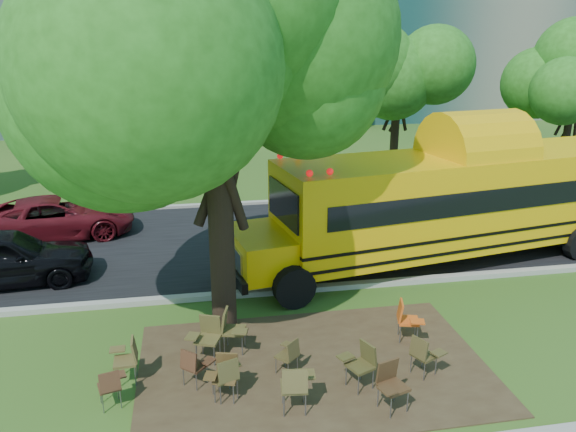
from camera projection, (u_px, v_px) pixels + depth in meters
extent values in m
plane|color=#274E18|center=(261.00, 359.00, 11.72)|extent=(160.00, 160.00, 0.00)
cube|color=#382819|center=(313.00, 367.00, 11.42)|extent=(7.00, 4.50, 0.03)
cube|color=black|center=(233.00, 242.00, 18.27)|extent=(80.00, 8.00, 0.04)
cube|color=gray|center=(246.00, 293.00, 14.51)|extent=(80.00, 0.25, 0.14)
cube|color=gray|center=(224.00, 204.00, 22.09)|extent=(80.00, 0.25, 0.14)
cylinder|color=black|center=(105.00, 144.00, 25.33)|extent=(0.32, 0.32, 3.50)
sphere|color=#215714|center=(99.00, 88.00, 24.56)|extent=(4.80, 4.80, 4.80)
cylinder|color=black|center=(395.00, 135.00, 25.52)|extent=(0.38, 0.38, 4.20)
sphere|color=#215714|center=(399.00, 68.00, 24.61)|extent=(5.60, 5.60, 5.60)
cylinder|color=black|center=(566.00, 140.00, 26.01)|extent=(0.34, 0.34, 3.60)
sphere|color=#215714|center=(575.00, 83.00, 25.23)|extent=(5.00, 5.00, 5.00)
cylinder|color=black|center=(221.00, 235.00, 12.32)|extent=(0.56, 0.56, 4.53)
sphere|color=#215714|center=(215.00, 79.00, 11.28)|extent=(7.20, 7.20, 7.20)
cube|color=#E1A407|center=(471.00, 197.00, 16.52)|extent=(11.96, 4.62, 2.60)
cube|color=black|center=(481.00, 187.00, 16.53)|extent=(11.34, 4.55, 0.64)
cube|color=#E1A407|center=(260.00, 251.00, 14.65)|extent=(1.76, 2.54, 1.01)
cube|color=black|center=(468.00, 219.00, 16.72)|extent=(11.99, 4.66, 0.08)
cube|color=black|center=(467.00, 231.00, 16.84)|extent=(11.99, 4.66, 0.08)
cylinder|color=black|center=(294.00, 287.00, 13.78)|extent=(1.10, 0.50, 1.06)
cylinder|color=black|center=(262.00, 250.00, 16.15)|extent=(1.10, 0.50, 1.06)
cylinder|color=black|center=(517.00, 217.00, 19.12)|extent=(1.10, 0.50, 1.06)
cylinder|color=black|center=(551.00, 212.00, 19.61)|extent=(1.10, 0.50, 1.06)
cube|color=#4B2B1A|center=(109.00, 387.00, 10.11)|extent=(0.47, 0.45, 0.05)
cube|color=#4B2B1A|center=(110.00, 382.00, 9.90)|extent=(0.37, 0.18, 0.37)
cube|color=#4B2B1A|center=(120.00, 375.00, 10.27)|extent=(0.26, 0.30, 0.03)
cylinder|color=slate|center=(100.00, 394.00, 10.24)|extent=(0.02, 0.02, 0.41)
cylinder|color=slate|center=(121.00, 399.00, 10.10)|extent=(0.02, 0.02, 0.41)
cube|color=#432618|center=(195.00, 366.00, 10.71)|extent=(0.54, 0.54, 0.05)
cube|color=#432618|center=(188.00, 361.00, 10.51)|extent=(0.34, 0.32, 0.38)
cube|color=#432618|center=(208.00, 361.00, 10.67)|extent=(0.33, 0.33, 0.03)
cylinder|color=slate|center=(195.00, 369.00, 10.99)|extent=(0.02, 0.02, 0.42)
cylinder|color=slate|center=(197.00, 382.00, 10.57)|extent=(0.02, 0.02, 0.42)
cube|color=#483F1F|center=(225.00, 377.00, 10.32)|extent=(0.54, 0.53, 0.05)
cube|color=#483F1F|center=(229.00, 371.00, 10.10)|extent=(0.41, 0.23, 0.40)
cube|color=#483F1F|center=(233.00, 364.00, 10.52)|extent=(0.31, 0.34, 0.03)
cylinder|color=slate|center=(213.00, 385.00, 10.45)|extent=(0.02, 0.02, 0.45)
cylinder|color=slate|center=(238.00, 389.00, 10.33)|extent=(0.02, 0.02, 0.45)
cube|color=#513A1C|center=(226.00, 378.00, 10.29)|extent=(0.52, 0.50, 0.05)
cube|color=#513A1C|center=(227.00, 362.00, 10.39)|extent=(0.42, 0.20, 0.41)
cube|color=#513A1C|center=(211.00, 376.00, 10.14)|extent=(0.29, 0.33, 0.03)
cylinder|color=slate|center=(233.00, 395.00, 10.18)|extent=(0.02, 0.02, 0.45)
cylinder|color=slate|center=(219.00, 382.00, 10.53)|extent=(0.02, 0.02, 0.45)
cube|color=brown|center=(294.00, 387.00, 9.95)|extent=(0.52, 0.50, 0.06)
cube|color=brown|center=(295.00, 381.00, 9.68)|extent=(0.46, 0.15, 0.45)
cube|color=brown|center=(308.00, 374.00, 10.07)|extent=(0.28, 0.34, 0.03)
cylinder|color=slate|center=(283.00, 393.00, 10.19)|extent=(0.03, 0.03, 0.50)
cylinder|color=slate|center=(306.00, 405.00, 9.86)|extent=(0.03, 0.03, 0.50)
cube|color=#402A17|center=(393.00, 387.00, 9.95)|extent=(0.57, 0.56, 0.05)
cube|color=#402A17|center=(387.00, 370.00, 10.04)|extent=(0.45, 0.23, 0.44)
cube|color=#402A17|center=(387.00, 390.00, 9.66)|extent=(0.32, 0.36, 0.03)
cylinder|color=slate|center=(407.00, 402.00, 9.95)|extent=(0.03, 0.03, 0.49)
cylinder|color=slate|center=(378.00, 396.00, 10.10)|extent=(0.03, 0.03, 0.49)
cube|color=#413C1C|center=(360.00, 366.00, 10.60)|extent=(0.57, 0.58, 0.05)
cube|color=#413C1C|center=(368.00, 353.00, 10.62)|extent=(0.26, 0.43, 0.43)
cube|color=#413C1C|center=(346.00, 357.00, 10.68)|extent=(0.37, 0.33, 0.03)
cylinder|color=slate|center=(358.00, 385.00, 10.43)|extent=(0.03, 0.03, 0.48)
cylinder|color=slate|center=(361.00, 370.00, 10.91)|extent=(0.03, 0.03, 0.48)
cube|color=#453B1D|center=(424.00, 355.00, 11.03)|extent=(0.54, 0.55, 0.05)
cube|color=#453B1D|center=(419.00, 348.00, 10.86)|extent=(0.26, 0.40, 0.40)
cube|color=#453B1D|center=(439.00, 353.00, 10.88)|extent=(0.35, 0.32, 0.03)
cylinder|color=slate|center=(422.00, 358.00, 11.32)|extent=(0.02, 0.02, 0.45)
cylinder|color=slate|center=(424.00, 372.00, 10.87)|extent=(0.02, 0.02, 0.45)
cube|color=brown|center=(125.00, 361.00, 10.77)|extent=(0.44, 0.46, 0.05)
cube|color=brown|center=(134.00, 349.00, 10.74)|extent=(0.12, 0.43, 0.43)
cube|color=brown|center=(117.00, 349.00, 10.94)|extent=(0.30, 0.24, 0.03)
cylinder|color=slate|center=(116.00, 378.00, 10.64)|extent=(0.03, 0.03, 0.48)
cylinder|color=slate|center=(136.00, 366.00, 11.05)|extent=(0.03, 0.03, 0.48)
cube|color=#4F4622|center=(208.00, 340.00, 11.49)|extent=(0.59, 0.58, 0.06)
cube|color=#4F4622|center=(210.00, 324.00, 11.60)|extent=(0.45, 0.26, 0.44)
cube|color=#4F4622|center=(192.00, 336.00, 11.35)|extent=(0.34, 0.38, 0.03)
cylinder|color=slate|center=(214.00, 356.00, 11.36)|extent=(0.03, 0.03, 0.50)
cylinder|color=slate|center=(203.00, 345.00, 11.78)|extent=(0.03, 0.03, 0.50)
cube|color=brown|center=(234.00, 330.00, 11.84)|extent=(0.55, 0.56, 0.06)
cube|color=brown|center=(224.00, 320.00, 11.77)|extent=(0.21, 0.46, 0.45)
cube|color=brown|center=(240.00, 331.00, 11.53)|extent=(0.36, 0.31, 0.03)
cylinder|color=slate|center=(245.00, 337.00, 12.08)|extent=(0.03, 0.03, 0.50)
cylinder|color=slate|center=(224.00, 345.00, 11.75)|extent=(0.03, 0.03, 0.50)
cube|color=#463B1E|center=(287.00, 356.00, 11.08)|extent=(0.52, 0.52, 0.04)
cube|color=#463B1E|center=(293.00, 350.00, 10.92)|extent=(0.32, 0.31, 0.36)
cube|color=#463B1E|center=(288.00, 345.00, 11.28)|extent=(0.32, 0.32, 0.03)
cylinder|color=slate|center=(276.00, 366.00, 11.11)|extent=(0.02, 0.02, 0.40)
cylinder|color=slate|center=(297.00, 364.00, 11.17)|extent=(0.02, 0.02, 0.40)
cube|color=#D15116|center=(408.00, 321.00, 12.28)|extent=(0.53, 0.55, 0.05)
cube|color=#D15116|center=(400.00, 311.00, 12.22)|extent=(0.21, 0.44, 0.43)
cube|color=#D15116|center=(417.00, 321.00, 11.98)|extent=(0.35, 0.31, 0.03)
cylinder|color=slate|center=(415.00, 327.00, 12.51)|extent=(0.03, 0.03, 0.48)
cylinder|color=slate|center=(400.00, 334.00, 12.20)|extent=(0.03, 0.03, 0.48)
imported|color=black|center=(3.00, 258.00, 15.00)|extent=(4.65, 2.21, 1.54)
imported|color=#540E16|center=(56.00, 218.00, 18.51)|extent=(5.33, 3.19, 1.39)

